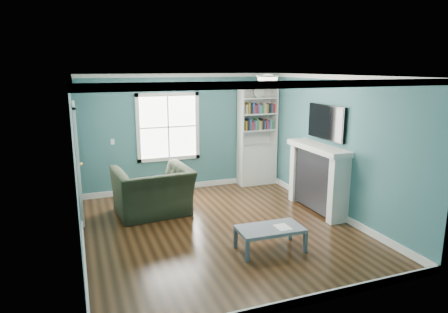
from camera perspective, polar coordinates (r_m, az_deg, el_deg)
name	(u,v)px	position (r m, az deg, el deg)	size (l,w,h in m)	color
floor	(220,229)	(7.02, -0.57, -10.27)	(5.00, 5.00, 0.00)	black
room_walls	(220,139)	(6.57, -0.60, 2.55)	(5.00, 5.00, 5.00)	#386B6F
trim	(220,159)	(6.63, -0.59, -0.39)	(4.50, 5.00, 2.60)	white
window	(168,127)	(8.86, -7.97, 4.20)	(1.40, 0.06, 1.50)	white
bookshelf	(257,146)	(9.45, 4.71, 1.56)	(0.90, 0.35, 2.31)	silver
fireplace	(318,179)	(7.89, 13.26, -3.12)	(0.44, 1.58, 1.30)	black
tv	(326,122)	(7.74, 14.42, 4.76)	(0.06, 1.10, 0.65)	black
door	(78,161)	(7.65, -20.19, -0.67)	(0.12, 0.98, 2.17)	silver
ceiling_fixture	(268,78)	(6.92, 6.25, 11.05)	(0.38, 0.38, 0.15)	white
light_switch	(113,142)	(8.72, -15.63, 2.05)	(0.08, 0.01, 0.12)	white
recliner	(153,184)	(7.63, -10.17, -3.82)	(1.37, 0.89, 1.19)	black
coffee_table	(270,230)	(6.19, 6.61, -10.44)	(1.01, 0.58, 0.36)	#4D535C
paper_sheet	(283,227)	(6.20, 8.39, -9.94)	(0.21, 0.26, 0.00)	white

